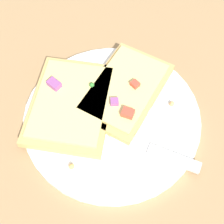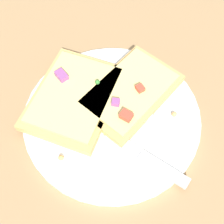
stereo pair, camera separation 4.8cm
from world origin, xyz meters
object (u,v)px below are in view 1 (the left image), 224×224
pizza_slice_corner (125,90)px  fork (133,104)px  knife (143,146)px  pizza_slice_main (71,103)px  plate (112,117)px

pizza_slice_corner → fork: bearing=60.6°
knife → pizza_slice_main: bearing=-9.5°
plate → pizza_slice_corner: size_ratio=1.46×
knife → pizza_slice_corner: (-0.04, -0.09, 0.01)m
knife → plate: bearing=-26.9°
fork → pizza_slice_corner: 0.03m
fork → pizza_slice_main: bearing=29.2°
plate → knife: size_ratio=1.47×
knife → pizza_slice_corner: size_ratio=0.99×
fork → pizza_slice_corner: (-0.00, -0.03, 0.01)m
fork → knife: 0.07m
fork → pizza_slice_main: size_ratio=0.91×
pizza_slice_main → plate: bearing=-94.7°
knife → fork: bearing=-58.1°
plate → fork: size_ratio=1.49×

